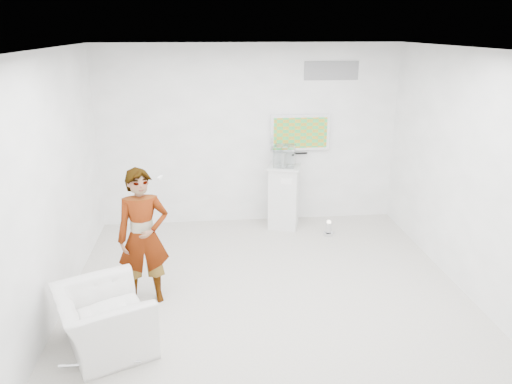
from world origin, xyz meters
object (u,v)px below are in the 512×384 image
Objects in this scene: tv at (300,132)px; pedestal at (284,197)px; floor_uplight at (329,228)px; person at (143,237)px; armchair at (104,320)px.

tv is 0.94× the size of pedestal.
tv reaches higher than floor_uplight.
pedestal is 4.24× the size of floor_uplight.
tv is 3.53m from person.
tv is 1.67m from floor_uplight.
pedestal is (2.05, 2.22, -0.31)m from person.
floor_uplight is (0.36, -0.79, -1.42)m from tv.
person is 3.03m from pedestal.
tv is 4.00× the size of floor_uplight.
person is at bearing -147.32° from floor_uplight.
pedestal is at bearing -133.85° from tv.
floor_uplight is at bearing -65.34° from tv.
floor_uplight is (3.05, 2.69, -0.20)m from armchair.
pedestal is at bearing 37.09° from person.
armchair is 4.07m from floor_uplight.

